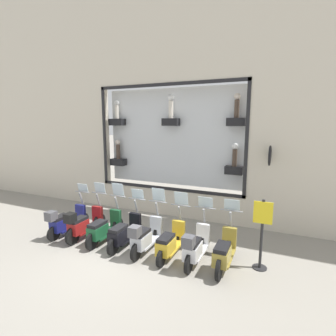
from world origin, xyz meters
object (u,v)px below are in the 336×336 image
(scooter_green_5, at_px, (104,228))
(scooter_black_4, at_px, (124,233))
(scooter_white_1, at_px, (195,246))
(scooter_yellow_2, at_px, (170,242))
(scooter_silver_3, at_px, (145,236))
(scooter_red_6, at_px, (83,224))
(scooter_navy_7, at_px, (65,221))
(shop_sign_post, at_px, (262,232))
(scooter_olive_0, at_px, (224,252))

(scooter_green_5, bearing_deg, scooter_black_4, -90.43)
(scooter_white_1, relative_size, scooter_yellow_2, 1.01)
(scooter_silver_3, bearing_deg, scooter_red_6, 89.81)
(scooter_black_4, height_order, scooter_navy_7, scooter_black_4)
(scooter_green_5, height_order, shop_sign_post, shop_sign_post)
(scooter_silver_3, height_order, scooter_green_5, scooter_green_5)
(scooter_silver_3, relative_size, scooter_red_6, 0.99)
(scooter_red_6, bearing_deg, scooter_silver_3, -90.19)
(scooter_black_4, distance_m, scooter_green_5, 0.74)
(scooter_green_5, bearing_deg, scooter_yellow_2, -90.16)
(scooter_silver_3, bearing_deg, scooter_white_1, -90.08)
(scooter_olive_0, distance_m, scooter_navy_7, 5.18)
(scooter_yellow_2, relative_size, scooter_green_5, 0.99)
(scooter_black_4, bearing_deg, scooter_silver_3, -94.53)
(scooter_olive_0, relative_size, scooter_silver_3, 1.01)
(scooter_olive_0, distance_m, scooter_black_4, 2.96)
(scooter_olive_0, xyz_separation_m, scooter_silver_3, (-0.06, 2.22, 0.03))
(scooter_olive_0, xyz_separation_m, scooter_white_1, (-0.07, 0.74, 0.03))
(scooter_navy_7, xyz_separation_m, shop_sign_post, (0.44, -6.01, 0.52))
(shop_sign_post, bearing_deg, scooter_black_4, 95.61)
(scooter_olive_0, height_order, scooter_silver_3, scooter_silver_3)
(scooter_green_5, bearing_deg, scooter_red_6, 94.37)
(scooter_white_1, xyz_separation_m, scooter_black_4, (0.06, 2.22, -0.05))
(scooter_red_6, relative_size, scooter_navy_7, 1.01)
(scooter_black_4, xyz_separation_m, shop_sign_post, (0.37, -3.79, 0.55))
(scooter_olive_0, bearing_deg, scooter_silver_3, 91.64)
(scooter_black_4, relative_size, scooter_red_6, 0.99)
(scooter_white_1, height_order, scooter_silver_3, scooter_silver_3)
(scooter_olive_0, bearing_deg, scooter_green_5, 89.99)
(scooter_white_1, height_order, shop_sign_post, shop_sign_post)
(scooter_green_5, bearing_deg, scooter_olive_0, -90.01)
(scooter_olive_0, distance_m, shop_sign_post, 1.05)
(scooter_black_4, distance_m, scooter_navy_7, 2.22)
(scooter_navy_7, bearing_deg, scooter_black_4, -88.27)
(scooter_red_6, height_order, shop_sign_post, shop_sign_post)
(scooter_white_1, bearing_deg, scooter_olive_0, -84.94)
(scooter_yellow_2, relative_size, scooter_black_4, 1.00)
(scooter_olive_0, relative_size, scooter_yellow_2, 1.01)
(scooter_red_6, bearing_deg, scooter_yellow_2, -89.02)
(scooter_olive_0, bearing_deg, shop_sign_post, -66.14)
(scooter_yellow_2, height_order, shop_sign_post, shop_sign_post)
(scooter_yellow_2, height_order, scooter_black_4, scooter_yellow_2)
(scooter_white_1, height_order, scooter_red_6, scooter_red_6)
(scooter_white_1, bearing_deg, scooter_yellow_2, 85.37)
(scooter_green_5, distance_m, scooter_navy_7, 1.48)
(scooter_white_1, distance_m, scooter_green_5, 2.96)
(scooter_yellow_2, xyz_separation_m, scooter_black_4, (0.00, 1.48, 0.01))
(scooter_white_1, xyz_separation_m, scooter_silver_3, (0.00, 1.48, 0.00))
(scooter_yellow_2, distance_m, scooter_green_5, 2.22)
(scooter_black_4, distance_m, shop_sign_post, 3.85)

